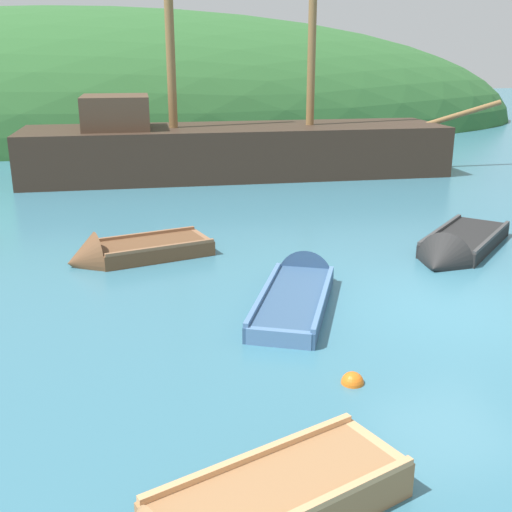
% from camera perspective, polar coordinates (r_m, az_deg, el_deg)
% --- Properties ---
extents(ground_plane, '(120.00, 120.00, 0.00)m').
position_cam_1_polar(ground_plane, '(11.31, 17.61, -4.59)').
color(ground_plane, teal).
extents(shore_hill, '(52.67, 20.36, 13.17)m').
position_cam_1_polar(shore_hill, '(37.50, -13.92, 11.07)').
color(shore_hill, '#2D602D').
rests_on(shore_hill, ground).
extents(sailing_ship, '(17.50, 5.20, 10.94)m').
position_cam_1_polar(sailing_ship, '(22.61, -2.15, 8.93)').
color(sailing_ship, '#38281E').
rests_on(sailing_ship, ground).
extents(rowboat_center, '(2.71, 3.77, 1.04)m').
position_cam_1_polar(rowboat_center, '(11.36, 3.92, -3.23)').
color(rowboat_center, '#335175').
rests_on(rowboat_center, ground).
extents(rowboat_far, '(3.61, 3.28, 1.17)m').
position_cam_1_polar(rowboat_far, '(14.33, 17.73, 0.54)').
color(rowboat_far, black).
rests_on(rowboat_far, ground).
extents(rowboat_outer_left, '(3.18, 1.71, 1.16)m').
position_cam_1_polar(rowboat_outer_left, '(13.57, -11.58, 0.11)').
color(rowboat_outer_left, brown).
rests_on(rowboat_outer_left, ground).
extents(buoy_orange, '(0.31, 0.31, 0.31)m').
position_cam_1_polar(buoy_orange, '(8.59, 8.76, -11.35)').
color(buoy_orange, orange).
rests_on(buoy_orange, ground).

